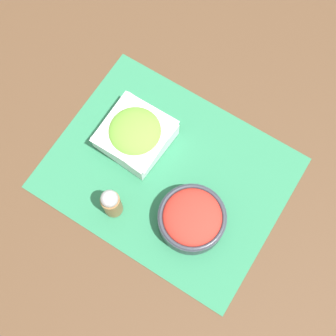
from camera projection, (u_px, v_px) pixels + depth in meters
ground_plane at (168, 173)px, 1.01m from camera, size 3.00×3.00×0.00m
placemat at (168, 173)px, 1.00m from camera, size 0.49×0.39×0.00m
lettuce_bowl at (135, 134)px, 1.00m from camera, size 0.14×0.14×0.07m
tomato_bowl at (192, 218)px, 0.94m from camera, size 0.14×0.14×0.07m
pepper_shaker at (111, 203)px, 0.93m from camera, size 0.04×0.04×0.10m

